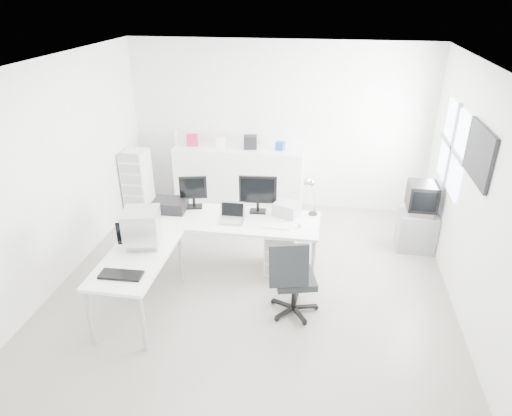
% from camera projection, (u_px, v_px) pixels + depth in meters
% --- Properties ---
extents(floor, '(5.00, 5.00, 0.01)m').
position_uv_depth(floor, '(254.00, 282.00, 6.04)').
color(floor, beige).
rests_on(floor, ground).
extents(ceiling, '(5.00, 5.00, 0.01)m').
position_uv_depth(ceiling, '(253.00, 63.00, 4.81)').
color(ceiling, white).
rests_on(ceiling, back_wall).
extents(back_wall, '(5.00, 0.02, 2.80)m').
position_uv_depth(back_wall, '(278.00, 127.00, 7.64)').
color(back_wall, white).
rests_on(back_wall, floor).
extents(left_wall, '(0.02, 5.00, 2.80)m').
position_uv_depth(left_wall, '(59.00, 173.00, 5.79)').
color(left_wall, white).
rests_on(left_wall, floor).
extents(right_wall, '(0.02, 5.00, 2.80)m').
position_uv_depth(right_wall, '(475.00, 199.00, 5.07)').
color(right_wall, white).
rests_on(right_wall, floor).
extents(window, '(0.02, 1.20, 1.10)m').
position_uv_depth(window, '(452.00, 148.00, 6.05)').
color(window, white).
rests_on(window, right_wall).
extents(wall_picture, '(0.04, 0.90, 0.60)m').
position_uv_depth(wall_picture, '(479.00, 154.00, 4.94)').
color(wall_picture, black).
rests_on(wall_picture, right_wall).
extents(main_desk, '(2.40, 0.80, 0.75)m').
position_uv_depth(main_desk, '(230.00, 243.00, 6.24)').
color(main_desk, white).
rests_on(main_desk, floor).
extents(side_desk, '(0.70, 1.40, 0.75)m').
position_uv_depth(side_desk, '(140.00, 283.00, 5.38)').
color(side_desk, white).
rests_on(side_desk, floor).
extents(drawer_pedestal, '(0.40, 0.50, 0.60)m').
position_uv_depth(drawer_pedestal, '(281.00, 250.00, 6.21)').
color(drawer_pedestal, white).
rests_on(drawer_pedestal, floor).
extents(inkjet_printer, '(0.46, 0.36, 0.16)m').
position_uv_depth(inkjet_printer, '(170.00, 205.00, 6.25)').
color(inkjet_printer, black).
rests_on(inkjet_printer, main_desk).
extents(lcd_monitor_small, '(0.42, 0.30, 0.47)m').
position_uv_depth(lcd_monitor_small, '(193.00, 192.00, 6.27)').
color(lcd_monitor_small, black).
rests_on(lcd_monitor_small, main_desk).
extents(lcd_monitor_large, '(0.52, 0.24, 0.53)m').
position_uv_depth(lcd_monitor_large, '(258.00, 194.00, 6.13)').
color(lcd_monitor_large, black).
rests_on(lcd_monitor_large, main_desk).
extents(laptop, '(0.34, 0.35, 0.23)m').
position_uv_depth(laptop, '(231.00, 214.00, 5.93)').
color(laptop, '#B7B7BA').
rests_on(laptop, main_desk).
extents(white_keyboard, '(0.38, 0.13, 0.02)m').
position_uv_depth(white_keyboard, '(276.00, 227.00, 5.84)').
color(white_keyboard, white).
rests_on(white_keyboard, main_desk).
extents(white_mouse, '(0.06, 0.06, 0.06)m').
position_uv_depth(white_mouse, '(300.00, 225.00, 5.83)').
color(white_mouse, white).
rests_on(white_mouse, main_desk).
extents(laser_printer, '(0.39, 0.36, 0.18)m').
position_uv_depth(laser_printer, '(287.00, 209.00, 6.12)').
color(laser_printer, '#9D9D9D').
rests_on(laser_printer, main_desk).
extents(desk_lamp, '(0.23, 0.23, 0.54)m').
position_uv_depth(desk_lamp, '(314.00, 196.00, 6.06)').
color(desk_lamp, silver).
rests_on(desk_lamp, main_desk).
extents(crt_monitor, '(0.50, 0.50, 0.48)m').
position_uv_depth(crt_monitor, '(142.00, 228.00, 5.34)').
color(crt_monitor, '#B7B7BA').
rests_on(crt_monitor, side_desk).
extents(black_keyboard, '(0.46, 0.20, 0.03)m').
position_uv_depth(black_keyboard, '(121.00, 275.00, 4.86)').
color(black_keyboard, black).
rests_on(black_keyboard, side_desk).
extents(office_chair, '(0.73, 0.73, 1.04)m').
position_uv_depth(office_chair, '(295.00, 275.00, 5.29)').
color(office_chair, '#222527').
rests_on(office_chair, floor).
extents(tv_cabinet, '(0.53, 0.44, 0.58)m').
position_uv_depth(tv_cabinet, '(416.00, 231.00, 6.71)').
color(tv_cabinet, gray).
rests_on(tv_cabinet, floor).
extents(crt_tv, '(0.50, 0.48, 0.45)m').
position_uv_depth(crt_tv, '(422.00, 199.00, 6.48)').
color(crt_tv, black).
rests_on(crt_tv, tv_cabinet).
extents(sideboard, '(2.18, 0.55, 1.09)m').
position_uv_depth(sideboard, '(239.00, 178.00, 7.88)').
color(sideboard, white).
rests_on(sideboard, floor).
extents(clutter_box_a, '(0.21, 0.19, 0.18)m').
position_uv_depth(clutter_box_a, '(192.00, 140.00, 7.71)').
color(clutter_box_a, red).
rests_on(clutter_box_a, sideboard).
extents(clutter_box_b, '(0.17, 0.15, 0.16)m').
position_uv_depth(clutter_box_b, '(221.00, 142.00, 7.65)').
color(clutter_box_b, white).
rests_on(clutter_box_b, sideboard).
extents(clutter_box_c, '(0.24, 0.22, 0.21)m').
position_uv_depth(clutter_box_c, '(250.00, 142.00, 7.56)').
color(clutter_box_c, black).
rests_on(clutter_box_c, sideboard).
extents(clutter_box_d, '(0.16, 0.15, 0.14)m').
position_uv_depth(clutter_box_d, '(280.00, 146.00, 7.51)').
color(clutter_box_d, '#1748A4').
rests_on(clutter_box_d, sideboard).
extents(clutter_bottle, '(0.07, 0.07, 0.22)m').
position_uv_depth(clutter_bottle, '(176.00, 137.00, 7.78)').
color(clutter_bottle, white).
rests_on(clutter_bottle, sideboard).
extents(filing_cabinet, '(0.38, 0.46, 1.10)m').
position_uv_depth(filing_cabinet, '(138.00, 182.00, 7.69)').
color(filing_cabinet, white).
rests_on(filing_cabinet, floor).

